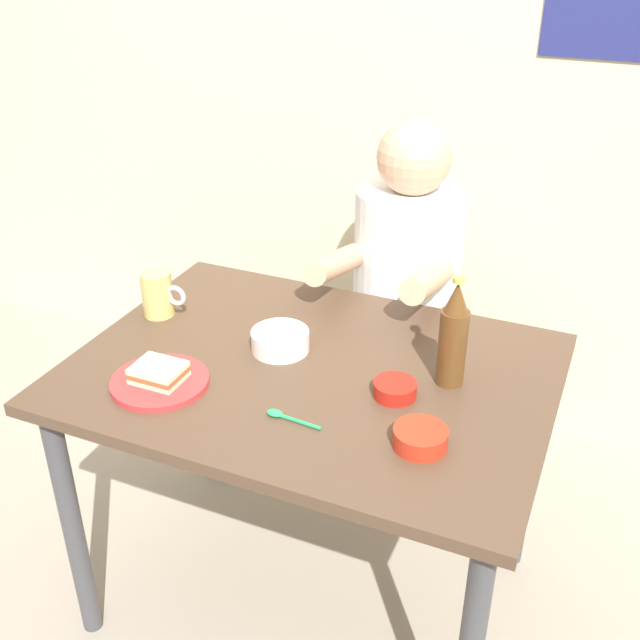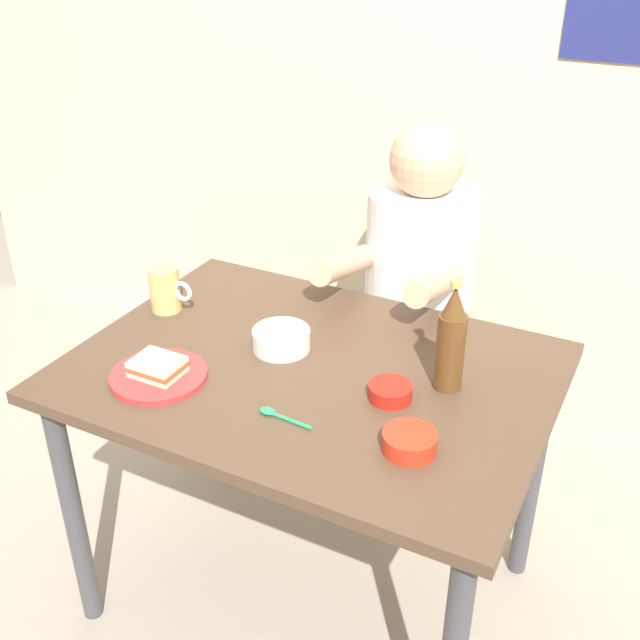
# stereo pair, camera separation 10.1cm
# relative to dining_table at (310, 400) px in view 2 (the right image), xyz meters

# --- Properties ---
(ground_plane) EXTENTS (6.00, 6.00, 0.00)m
(ground_plane) POSITION_rel_dining_table_xyz_m (0.00, 0.00, -0.65)
(ground_plane) COLOR gray
(wall_back) EXTENTS (4.40, 0.09, 2.60)m
(wall_back) POSITION_rel_dining_table_xyz_m (0.00, 1.05, 0.65)
(wall_back) COLOR beige
(wall_back) RESTS_ON ground
(dining_table) EXTENTS (1.10, 0.80, 0.74)m
(dining_table) POSITION_rel_dining_table_xyz_m (0.00, 0.00, 0.00)
(dining_table) COLOR #4C3828
(dining_table) RESTS_ON ground
(stool) EXTENTS (0.34, 0.34, 0.45)m
(stool) POSITION_rel_dining_table_xyz_m (0.03, 0.63, -0.30)
(stool) COLOR #4C4C51
(stool) RESTS_ON ground
(person_seated) EXTENTS (0.33, 0.56, 0.72)m
(person_seated) POSITION_rel_dining_table_xyz_m (0.03, 0.62, 0.12)
(person_seated) COLOR white
(person_seated) RESTS_ON stool
(plate_orange) EXTENTS (0.22, 0.22, 0.01)m
(plate_orange) POSITION_rel_dining_table_xyz_m (-0.28, -0.20, 0.10)
(plate_orange) COLOR red
(plate_orange) RESTS_ON dining_table
(sandwich) EXTENTS (0.11, 0.09, 0.04)m
(sandwich) POSITION_rel_dining_table_xyz_m (-0.28, -0.20, 0.13)
(sandwich) COLOR beige
(sandwich) RESTS_ON plate_orange
(beer_mug) EXTENTS (0.13, 0.08, 0.12)m
(beer_mug) POSITION_rel_dining_table_xyz_m (-0.47, 0.08, 0.15)
(beer_mug) COLOR #D1BC66
(beer_mug) RESTS_ON dining_table
(beer_bottle) EXTENTS (0.06, 0.06, 0.26)m
(beer_bottle) POSITION_rel_dining_table_xyz_m (0.31, 0.07, 0.21)
(beer_bottle) COLOR #593819
(beer_bottle) RESTS_ON dining_table
(sambal_bowl_red) EXTENTS (0.10, 0.10, 0.03)m
(sambal_bowl_red) POSITION_rel_dining_table_xyz_m (0.21, -0.03, 0.11)
(sambal_bowl_red) COLOR #B21E14
(sambal_bowl_red) RESTS_ON dining_table
(rice_bowl_white) EXTENTS (0.14, 0.14, 0.05)m
(rice_bowl_white) POSITION_rel_dining_table_xyz_m (-0.10, 0.04, 0.12)
(rice_bowl_white) COLOR silver
(rice_bowl_white) RESTS_ON dining_table
(sauce_bowl_chili) EXTENTS (0.11, 0.11, 0.04)m
(sauce_bowl_chili) POSITION_rel_dining_table_xyz_m (0.32, -0.18, 0.12)
(sauce_bowl_chili) COLOR red
(sauce_bowl_chili) RESTS_ON dining_table
(spoon) EXTENTS (0.13, 0.02, 0.01)m
(spoon) POSITION_rel_dining_table_xyz_m (0.03, -0.20, 0.10)
(spoon) COLOR #26A559
(spoon) RESTS_ON dining_table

